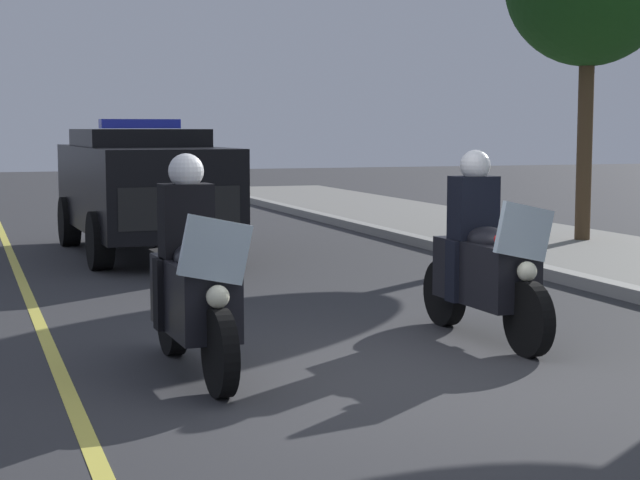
# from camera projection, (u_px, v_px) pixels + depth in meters

# --- Properties ---
(ground_plane) EXTENTS (80.00, 80.00, 0.00)m
(ground_plane) POSITION_uv_depth(u_px,v_px,m) (394.00, 380.00, 7.90)
(ground_plane) COLOR #333335
(lane_stripe_center) EXTENTS (48.00, 0.12, 0.01)m
(lane_stripe_center) POSITION_uv_depth(u_px,v_px,m) (74.00, 407.00, 7.12)
(lane_stripe_center) COLOR #E0D14C
(lane_stripe_center) RESTS_ON ground
(police_motorcycle_lead_left) EXTENTS (2.14, 0.58, 1.72)m
(police_motorcycle_lead_left) POSITION_uv_depth(u_px,v_px,m) (193.00, 285.00, 8.04)
(police_motorcycle_lead_left) COLOR black
(police_motorcycle_lead_left) RESTS_ON ground
(police_motorcycle_lead_right) EXTENTS (2.14, 0.58, 1.72)m
(police_motorcycle_lead_right) POSITION_uv_depth(u_px,v_px,m) (483.00, 263.00, 9.34)
(police_motorcycle_lead_right) COLOR black
(police_motorcycle_lead_right) RESTS_ON ground
(police_suv) EXTENTS (4.96, 2.20, 2.05)m
(police_suv) POSITION_uv_depth(u_px,v_px,m) (142.00, 184.00, 15.70)
(police_suv) COLOR black
(police_suv) RESTS_ON ground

